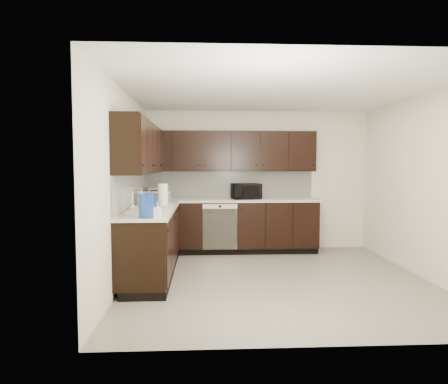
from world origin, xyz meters
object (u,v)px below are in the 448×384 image
object	(u,v)px
toaster_oven	(159,193)
storage_bin	(157,197)
microwave	(246,191)
sink	(149,215)
blue_pitcher	(147,206)

from	to	relation	value
toaster_oven	storage_bin	xyz separation A→B (m)	(0.03, -0.52, -0.02)
microwave	storage_bin	size ratio (longest dim) A/B	1.20
sink	toaster_oven	world-z (taller)	sink
storage_bin	blue_pitcher	bearing A→B (deg)	-86.75
storage_bin	microwave	bearing A→B (deg)	19.22
sink	toaster_oven	bearing A→B (deg)	92.34
toaster_oven	blue_pitcher	bearing A→B (deg)	-88.87
toaster_oven	sink	bearing A→B (deg)	-89.74
sink	storage_bin	distance (m)	1.18
sink	microwave	bearing A→B (deg)	49.31
storage_bin	blue_pitcher	size ratio (longest dim) A/B	1.49
microwave	toaster_oven	distance (m)	1.52
sink	blue_pitcher	world-z (taller)	blue_pitcher
toaster_oven	blue_pitcher	xyz separation A→B (m)	(0.13, -2.37, 0.03)
sink	storage_bin	bearing A→B (deg)	92.01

